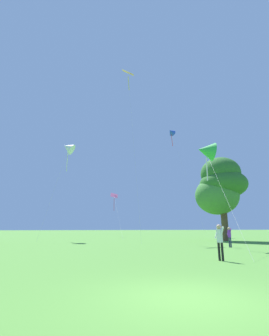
{
  "coord_description": "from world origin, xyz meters",
  "views": [
    {
      "loc": [
        -2.99,
        -5.88,
        1.63
      ],
      "look_at": [
        8.04,
        33.17,
        11.46
      ],
      "focal_mm": 26.54,
      "sensor_mm": 36.0,
      "label": 1
    }
  ],
  "objects_px": {
    "kite_yellow_diamond": "(128,78)",
    "person_near_tree": "(229,235)",
    "kite_blue_delta": "(171,132)",
    "kite_white_distant": "(68,148)",
    "person_with_spool": "(220,239)",
    "tree_left_oak": "(220,186)",
    "kite_green_small": "(206,151)",
    "kite_pink_low": "(114,199)"
  },
  "relations": [
    {
      "from": "kite_yellow_diamond",
      "to": "person_near_tree",
      "type": "relative_size",
      "value": 17.3
    },
    {
      "from": "kite_blue_delta",
      "to": "kite_white_distant",
      "type": "height_order",
      "value": "kite_blue_delta"
    },
    {
      "from": "person_near_tree",
      "to": "person_with_spool",
      "type": "xyz_separation_m",
      "value": [
        -6.14,
        -7.6,
        0.07
      ]
    },
    {
      "from": "kite_yellow_diamond",
      "to": "person_near_tree",
      "type": "distance_m",
      "value": 32.42
    },
    {
      "from": "tree_left_oak",
      "to": "kite_green_small",
      "type": "bearing_deg",
      "value": -129.67
    },
    {
      "from": "kite_blue_delta",
      "to": "kite_green_small",
      "type": "bearing_deg",
      "value": -109.07
    },
    {
      "from": "kite_green_small",
      "to": "kite_white_distant",
      "type": "distance_m",
      "value": 21.81
    },
    {
      "from": "kite_pink_low",
      "to": "person_near_tree",
      "type": "height_order",
      "value": "kite_pink_low"
    },
    {
      "from": "kite_pink_low",
      "to": "kite_yellow_diamond",
      "type": "relative_size",
      "value": 0.36
    },
    {
      "from": "kite_blue_delta",
      "to": "kite_white_distant",
      "type": "xyz_separation_m",
      "value": [
        -23.05,
        -13.25,
        -10.17
      ]
    },
    {
      "from": "kite_pink_low",
      "to": "tree_left_oak",
      "type": "bearing_deg",
      "value": -63.12
    },
    {
      "from": "tree_left_oak",
      "to": "person_near_tree",
      "type": "bearing_deg",
      "value": -122.96
    },
    {
      "from": "tree_left_oak",
      "to": "kite_pink_low",
      "type": "bearing_deg",
      "value": 116.88
    },
    {
      "from": "kite_green_small",
      "to": "kite_yellow_diamond",
      "type": "xyz_separation_m",
      "value": [
        -3.04,
        17.98,
        18.65
      ]
    },
    {
      "from": "kite_yellow_diamond",
      "to": "tree_left_oak",
      "type": "bearing_deg",
      "value": -37.17
    },
    {
      "from": "tree_left_oak",
      "to": "person_with_spool",
      "type": "bearing_deg",
      "value": -125.65
    },
    {
      "from": "kite_white_distant",
      "to": "person_near_tree",
      "type": "distance_m",
      "value": 25.67
    },
    {
      "from": "kite_blue_delta",
      "to": "person_near_tree",
      "type": "height_order",
      "value": "kite_blue_delta"
    },
    {
      "from": "kite_pink_low",
      "to": "person_with_spool",
      "type": "relative_size",
      "value": 5.91
    },
    {
      "from": "person_near_tree",
      "to": "kite_pink_low",
      "type": "bearing_deg",
      "value": 97.67
    },
    {
      "from": "kite_blue_delta",
      "to": "person_near_tree",
      "type": "relative_size",
      "value": 14.35
    },
    {
      "from": "kite_white_distant",
      "to": "person_near_tree",
      "type": "height_order",
      "value": "kite_white_distant"
    },
    {
      "from": "kite_yellow_diamond",
      "to": "kite_white_distant",
      "type": "xyz_separation_m",
      "value": [
        -9.47,
        -0.74,
        -13.99
      ]
    },
    {
      "from": "kite_blue_delta",
      "to": "tree_left_oak",
      "type": "xyz_separation_m",
      "value": [
        -2.56,
        -20.87,
        -16.26
      ]
    },
    {
      "from": "kite_white_distant",
      "to": "kite_green_small",
      "type": "bearing_deg",
      "value": -54.03
    },
    {
      "from": "person_with_spool",
      "to": "kite_green_small",
      "type": "bearing_deg",
      "value": 59.79
    },
    {
      "from": "person_with_spool",
      "to": "kite_pink_low",
      "type": "bearing_deg",
      "value": 87.09
    },
    {
      "from": "kite_blue_delta",
      "to": "kite_pink_low",
      "type": "distance_m",
      "value": 20.81
    },
    {
      "from": "kite_green_small",
      "to": "kite_white_distant",
      "type": "xyz_separation_m",
      "value": [
        -12.51,
        17.24,
        4.67
      ]
    },
    {
      "from": "kite_yellow_diamond",
      "to": "person_with_spool",
      "type": "xyz_separation_m",
      "value": [
        -1.6,
        -25.95,
        -26.27
      ]
    },
    {
      "from": "kite_blue_delta",
      "to": "kite_pink_low",
      "type": "bearing_deg",
      "value": 179.26
    },
    {
      "from": "person_near_tree",
      "to": "person_with_spool",
      "type": "relative_size",
      "value": 0.94
    },
    {
      "from": "kite_white_distant",
      "to": "person_with_spool",
      "type": "height_order",
      "value": "kite_white_distant"
    },
    {
      "from": "kite_blue_delta",
      "to": "kite_pink_low",
      "type": "relative_size",
      "value": 2.28
    },
    {
      "from": "person_near_tree",
      "to": "kite_green_small",
      "type": "bearing_deg",
      "value": 165.92
    },
    {
      "from": "kite_pink_low",
      "to": "person_near_tree",
      "type": "relative_size",
      "value": 6.28
    },
    {
      "from": "person_with_spool",
      "to": "kite_blue_delta",
      "type": "bearing_deg",
      "value": 68.46
    },
    {
      "from": "kite_blue_delta",
      "to": "person_with_spool",
      "type": "height_order",
      "value": "kite_blue_delta"
    },
    {
      "from": "kite_green_small",
      "to": "tree_left_oak",
      "type": "xyz_separation_m",
      "value": [
        7.98,
        9.62,
        -1.43
      ]
    },
    {
      "from": "kite_blue_delta",
      "to": "tree_left_oak",
      "type": "bearing_deg",
      "value": -97.0
    },
    {
      "from": "kite_green_small",
      "to": "kite_blue_delta",
      "type": "bearing_deg",
      "value": 70.93
    },
    {
      "from": "person_with_spool",
      "to": "tree_left_oak",
      "type": "height_order",
      "value": "tree_left_oak"
    }
  ]
}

